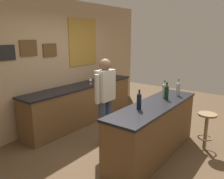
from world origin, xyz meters
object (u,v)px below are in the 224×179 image
at_px(wine_bottle_c, 164,90).
at_px(wine_bottle_a, 139,100).
at_px(wine_bottle_b, 167,92).
at_px(wine_glass_a, 90,79).
at_px(wine_glass_b, 97,76).
at_px(bartender, 105,96).
at_px(bar_stool, 206,125).
at_px(wine_bottle_d, 178,88).

bearing_deg(wine_bottle_c, wine_bottle_a, 179.18).
bearing_deg(wine_bottle_b, wine_glass_a, 84.29).
height_order(wine_bottle_c, wine_glass_b, wine_bottle_c).
bearing_deg(bartender, bar_stool, -59.96).
distance_m(wine_bottle_c, wine_glass_b, 2.12).
xyz_separation_m(wine_bottle_b, wine_glass_a, (0.20, 1.99, -0.05)).
distance_m(bar_stool, wine_bottle_b, 0.94).
distance_m(wine_bottle_b, wine_bottle_d, 0.38).
distance_m(wine_bottle_a, wine_bottle_d, 1.15).
relative_size(wine_bottle_a, wine_bottle_d, 1.00).
bearing_deg(wine_glass_a, wine_bottle_c, -92.54).
xyz_separation_m(wine_bottle_a, wine_bottle_b, (0.76, -0.11, 0.00)).
height_order(bartender, wine_bottle_d, bartender).
xyz_separation_m(wine_bottle_d, wine_glass_b, (0.26, 2.22, -0.05)).
height_order(wine_bottle_a, wine_bottle_c, same).
xyz_separation_m(bartender, wine_glass_a, (0.74, 1.04, 0.07)).
relative_size(wine_bottle_a, wine_glass_a, 1.97).
bearing_deg(wine_bottle_d, wine_glass_a, 94.77).
bearing_deg(bartender, wine_bottle_a, -104.97).
bearing_deg(wine_bottle_c, wine_bottle_b, -140.35).
bearing_deg(wine_glass_a, wine_bottle_b, -95.71).
distance_m(wine_bottle_d, wine_glass_b, 2.23).
bearing_deg(wine_bottle_d, wine_bottle_c, 147.67).
relative_size(wine_bottle_a, wine_bottle_b, 1.00).
xyz_separation_m(wine_glass_a, wine_glass_b, (0.43, 0.16, 0.00)).
height_order(wine_bottle_d, wine_glass_b, wine_bottle_d).
relative_size(bar_stool, wine_glass_b, 4.39).
distance_m(bar_stool, wine_bottle_c, 0.97).
bearing_deg(bar_stool, wine_bottle_a, 147.05).
height_order(wine_bottle_a, wine_glass_a, wine_bottle_a).
bearing_deg(bartender, wine_glass_b, 45.87).
xyz_separation_m(wine_bottle_b, wine_bottle_d, (0.37, -0.07, 0.00)).
bearing_deg(wine_glass_b, bartender, -134.13).
height_order(wine_bottle_c, wine_bottle_d, same).
relative_size(wine_bottle_d, wine_glass_b, 1.97).
distance_m(wine_bottle_d, wine_glass_a, 2.06).
bearing_deg(wine_bottle_a, wine_glass_a, 62.88).
bearing_deg(wine_bottle_a, wine_bottle_c, -0.82).
height_order(wine_bottle_a, wine_glass_b, wine_bottle_a).
distance_m(wine_bottle_a, wine_glass_a, 2.11).
distance_m(bar_stool, wine_glass_a, 2.68).
bearing_deg(wine_bottle_b, wine_bottle_a, 171.97).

